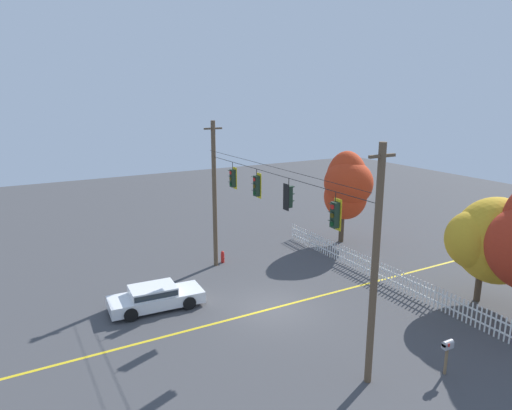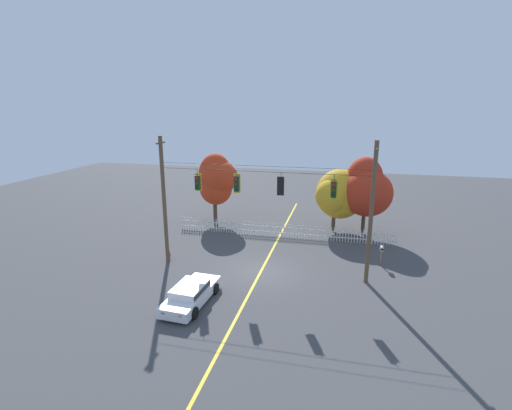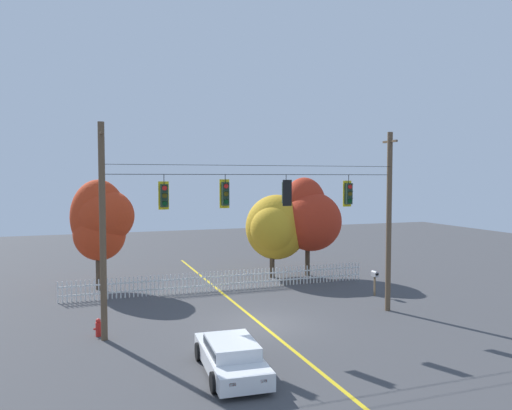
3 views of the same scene
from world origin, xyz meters
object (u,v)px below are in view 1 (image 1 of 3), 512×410
fire_hydrant (223,257)px  roadside_mailbox (447,347)px  autumn_maple_mid (491,240)px  traffic_signal_northbound_primary (233,178)px  traffic_signal_northbound_secondary (288,197)px  parked_car (155,297)px  traffic_signal_southbound_primary (335,215)px  traffic_signal_eastbound_side (257,186)px  autumn_maple_near_fence (347,187)px

fire_hydrant → roadside_mailbox: roadside_mailbox is taller
autumn_maple_mid → roadside_mailbox: size_ratio=3.87×
traffic_signal_northbound_primary → traffic_signal_northbound_secondary: size_ratio=1.04×
parked_car → fire_hydrant: 6.80m
traffic_signal_northbound_primary → traffic_signal_southbound_primary: size_ratio=0.97×
traffic_signal_eastbound_side → autumn_maple_mid: bearing=57.2°
traffic_signal_northbound_primary → parked_car: 7.27m
autumn_maple_mid → roadside_mailbox: (3.15, -6.74, -2.11)m
traffic_signal_southbound_primary → parked_car: traffic_signal_southbound_primary is taller
traffic_signal_eastbound_side → fire_hydrant: size_ratio=1.96×
traffic_signal_northbound_secondary → traffic_signal_southbound_primary: (3.16, 0.02, -0.07)m
autumn_maple_near_fence → parked_car: autumn_maple_near_fence is taller
autumn_maple_near_fence → fire_hydrant: bearing=-93.3°
traffic_signal_northbound_secondary → fire_hydrant: traffic_signal_northbound_secondary is taller
autumn_maple_near_fence → roadside_mailbox: (14.01, -6.91, -2.81)m
traffic_signal_eastbound_side → parked_car: size_ratio=0.32×
roadside_mailbox → traffic_signal_northbound_primary: bearing=-166.8°
traffic_signal_northbound_primary → traffic_signal_northbound_secondary: (5.42, -0.02, 0.06)m
traffic_signal_eastbound_side → traffic_signal_southbound_primary: same height
traffic_signal_northbound_primary → autumn_maple_near_fence: size_ratio=0.23×
roadside_mailbox → traffic_signal_northbound_secondary: bearing=-156.5°
traffic_signal_eastbound_side → autumn_maple_mid: size_ratio=0.27×
traffic_signal_northbound_secondary → autumn_maple_mid: size_ratio=0.26×
autumn_maple_near_fence → traffic_signal_northbound_primary: bearing=-77.7°
traffic_signal_northbound_secondary → parked_car: (-4.05, -4.93, -5.20)m
traffic_signal_northbound_primary → traffic_signal_northbound_secondary: bearing=-0.2°
traffic_signal_southbound_primary → autumn_maple_mid: size_ratio=0.28×
traffic_signal_eastbound_side → roadside_mailbox: size_ratio=1.05×
traffic_signal_eastbound_side → fire_hydrant: 7.57m
roadside_mailbox → autumn_maple_near_fence: bearing=153.7°
autumn_maple_mid → roadside_mailbox: 7.74m
autumn_maple_near_fence → traffic_signal_northbound_secondary: bearing=-52.2°
traffic_signal_southbound_primary → fire_hydrant: (-11.23, 0.54, -5.37)m
parked_car → roadside_mailbox: roadside_mailbox is taller
autumn_maple_mid → parked_car: (-7.37, -14.48, -2.63)m
parked_car → roadside_mailbox: 13.08m
parked_car → fire_hydrant: size_ratio=6.18×
traffic_signal_northbound_secondary → autumn_maple_mid: 10.44m
traffic_signal_eastbound_side → traffic_signal_southbound_primary: (5.98, -0.00, -0.06)m
traffic_signal_northbound_primary → fire_hydrant: 6.02m
autumn_maple_near_fence → roadside_mailbox: bearing=-26.3°
autumn_maple_mid → fire_hydrant: (-11.38, -9.00, -2.87)m
traffic_signal_northbound_primary → autumn_maple_near_fence: (-2.12, 9.71, -1.81)m
traffic_signal_northbound_secondary → parked_car: traffic_signal_northbound_secondary is taller
traffic_signal_northbound_primary → autumn_maple_near_fence: traffic_signal_northbound_primary is taller
traffic_signal_eastbound_side → traffic_signal_southbound_primary: 5.98m
parked_car → roadside_mailbox: bearing=36.3°
traffic_signal_northbound_primary → traffic_signal_eastbound_side: size_ratio=1.00×
parked_car → autumn_maple_mid: bearing=63.0°
traffic_signal_southbound_primary → roadside_mailbox: (3.31, 2.80, -4.61)m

